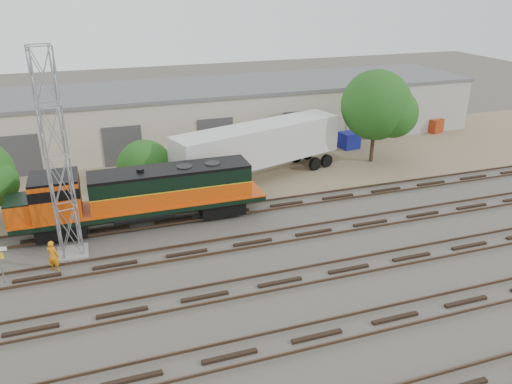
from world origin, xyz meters
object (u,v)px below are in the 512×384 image
object	(u,v)px
locomotive	(138,195)
worker	(53,256)
signal_tower	(58,162)
semi_trailer	(262,145)

from	to	relation	value
locomotive	worker	world-z (taller)	locomotive
locomotive	signal_tower	xyz separation A→B (m)	(-4.16, -2.44, 3.50)
worker	semi_trailer	distance (m)	17.97
locomotive	worker	xyz separation A→B (m)	(-5.06, -3.85, -1.28)
locomotive	signal_tower	distance (m)	5.96
semi_trailer	locomotive	bearing A→B (deg)	-168.89
signal_tower	locomotive	bearing A→B (deg)	30.41
worker	semi_trailer	size ratio (longest dim) A/B	0.12
signal_tower	worker	distance (m)	5.07
locomotive	semi_trailer	world-z (taller)	semi_trailer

